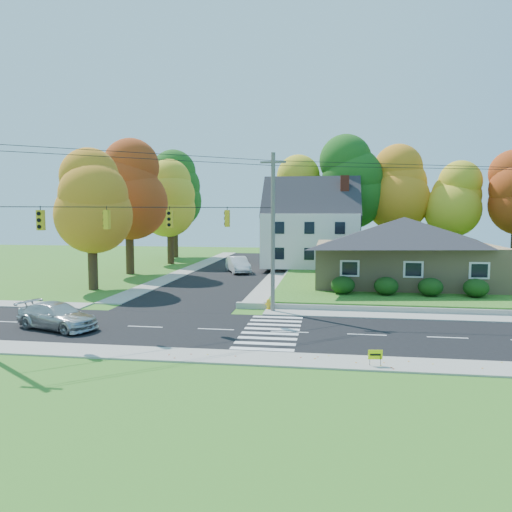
{
  "coord_description": "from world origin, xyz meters",
  "views": [
    {
      "loc": [
        2.05,
        -25.86,
        6.42
      ],
      "look_at": [
        -2.99,
        8.0,
        3.29
      ],
      "focal_mm": 35.0,
      "sensor_mm": 36.0,
      "label": 1
    }
  ],
  "objects_px": {
    "silver_sedan": "(57,316)",
    "fire_hydrant": "(268,305)",
    "ranch_house": "(404,249)",
    "white_car": "(238,265)"
  },
  "relations": [
    {
      "from": "silver_sedan",
      "to": "fire_hydrant",
      "type": "height_order",
      "value": "silver_sedan"
    },
    {
      "from": "silver_sedan",
      "to": "white_car",
      "type": "xyz_separation_m",
      "value": [
        5.19,
        25.73,
        0.11
      ]
    },
    {
      "from": "ranch_house",
      "to": "fire_hydrant",
      "type": "relative_size",
      "value": 19.84
    },
    {
      "from": "white_car",
      "to": "silver_sedan",
      "type": "bearing_deg",
      "value": -124.02
    },
    {
      "from": "silver_sedan",
      "to": "white_car",
      "type": "height_order",
      "value": "white_car"
    },
    {
      "from": "fire_hydrant",
      "to": "white_car",
      "type": "bearing_deg",
      "value": 106.24
    },
    {
      "from": "ranch_house",
      "to": "fire_hydrant",
      "type": "xyz_separation_m",
      "value": [
        -9.84,
        -10.32,
        -2.91
      ]
    },
    {
      "from": "fire_hydrant",
      "to": "silver_sedan",
      "type": "bearing_deg",
      "value": -147.51
    },
    {
      "from": "ranch_house",
      "to": "fire_hydrant",
      "type": "height_order",
      "value": "ranch_house"
    },
    {
      "from": "silver_sedan",
      "to": "fire_hydrant",
      "type": "relative_size",
      "value": 6.62
    }
  ]
}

